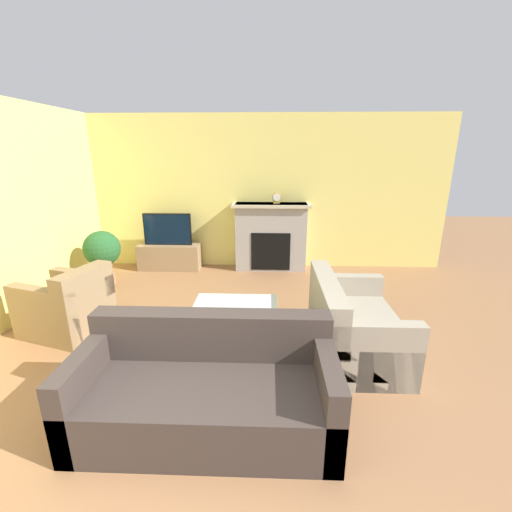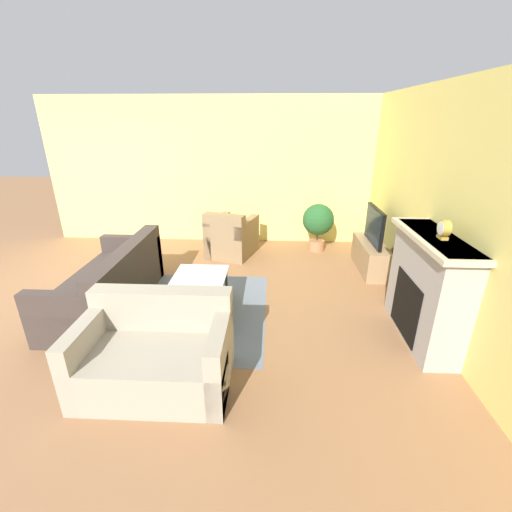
{
  "view_description": "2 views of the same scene",
  "coord_description": "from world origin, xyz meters",
  "px_view_note": "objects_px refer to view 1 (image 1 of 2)",
  "views": [
    {
      "loc": [
        0.74,
        -1.48,
        2.08
      ],
      "look_at": [
        0.6,
        2.48,
        0.86
      ],
      "focal_mm": 24.0,
      "sensor_mm": 36.0,
      "label": 1
    },
    {
      "loc": [
        4.15,
        2.83,
        2.31
      ],
      "look_at": [
        0.15,
        2.63,
        0.68
      ],
      "focal_mm": 24.0,
      "sensor_mm": 36.0,
      "label": 2
    }
  ],
  "objects_px": {
    "couch_loveseat": "(352,327)",
    "potted_plant": "(102,251)",
    "coffee_table": "(235,310)",
    "tv": "(168,229)",
    "couch_sectional": "(208,391)",
    "armchair_by_window": "(68,309)",
    "mantel_clock": "(277,198)"
  },
  "relations": [
    {
      "from": "couch_loveseat",
      "to": "potted_plant",
      "type": "distance_m",
      "value": 4.02
    },
    {
      "from": "coffee_table",
      "to": "potted_plant",
      "type": "height_order",
      "value": "potted_plant"
    },
    {
      "from": "tv",
      "to": "couch_sectional",
      "type": "height_order",
      "value": "tv"
    },
    {
      "from": "couch_loveseat",
      "to": "couch_sectional",
      "type": "bearing_deg",
      "value": 127.79
    },
    {
      "from": "tv",
      "to": "couch_loveseat",
      "type": "bearing_deg",
      "value": -44.36
    },
    {
      "from": "armchair_by_window",
      "to": "coffee_table",
      "type": "height_order",
      "value": "armchair_by_window"
    },
    {
      "from": "coffee_table",
      "to": "armchair_by_window",
      "type": "bearing_deg",
      "value": 174.77
    },
    {
      "from": "couch_loveseat",
      "to": "armchair_by_window",
      "type": "bearing_deg",
      "value": 84.47
    },
    {
      "from": "couch_sectional",
      "to": "tv",
      "type": "bearing_deg",
      "value": 109.97
    },
    {
      "from": "couch_loveseat",
      "to": "coffee_table",
      "type": "xyz_separation_m",
      "value": [
        -1.25,
        0.13,
        0.12
      ]
    },
    {
      "from": "potted_plant",
      "to": "mantel_clock",
      "type": "relative_size",
      "value": 4.57
    },
    {
      "from": "armchair_by_window",
      "to": "potted_plant",
      "type": "relative_size",
      "value": 1.19
    },
    {
      "from": "couch_sectional",
      "to": "mantel_clock",
      "type": "xyz_separation_m",
      "value": [
        0.6,
        3.76,
        1.01
      ]
    },
    {
      "from": "couch_loveseat",
      "to": "potted_plant",
      "type": "height_order",
      "value": "potted_plant"
    },
    {
      "from": "potted_plant",
      "to": "couch_loveseat",
      "type": "bearing_deg",
      "value": -27.88
    },
    {
      "from": "armchair_by_window",
      "to": "mantel_clock",
      "type": "relative_size",
      "value": 5.45
    },
    {
      "from": "coffee_table",
      "to": "mantel_clock",
      "type": "bearing_deg",
      "value": 79.13
    },
    {
      "from": "coffee_table",
      "to": "potted_plant",
      "type": "bearing_deg",
      "value": 142.75
    },
    {
      "from": "couch_sectional",
      "to": "couch_loveseat",
      "type": "bearing_deg",
      "value": 37.79
    },
    {
      "from": "mantel_clock",
      "to": "couch_sectional",
      "type": "bearing_deg",
      "value": -99.04
    },
    {
      "from": "tv",
      "to": "couch_loveseat",
      "type": "height_order",
      "value": "tv"
    },
    {
      "from": "tv",
      "to": "couch_sectional",
      "type": "relative_size",
      "value": 0.44
    },
    {
      "from": "couch_sectional",
      "to": "armchair_by_window",
      "type": "distance_m",
      "value": 2.33
    },
    {
      "from": "armchair_by_window",
      "to": "coffee_table",
      "type": "relative_size",
      "value": 1.13
    },
    {
      "from": "couch_sectional",
      "to": "coffee_table",
      "type": "xyz_separation_m",
      "value": [
        0.1,
        1.18,
        0.12
      ]
    },
    {
      "from": "coffee_table",
      "to": "potted_plant",
      "type": "distance_m",
      "value": 2.88
    },
    {
      "from": "couch_sectional",
      "to": "couch_loveseat",
      "type": "height_order",
      "value": "same"
    },
    {
      "from": "couch_sectional",
      "to": "potted_plant",
      "type": "bearing_deg",
      "value": 126.81
    },
    {
      "from": "tv",
      "to": "potted_plant",
      "type": "xyz_separation_m",
      "value": [
        -0.85,
        -0.76,
        -0.19
      ]
    },
    {
      "from": "potted_plant",
      "to": "couch_sectional",
      "type": "bearing_deg",
      "value": -53.19
    },
    {
      "from": "couch_loveseat",
      "to": "mantel_clock",
      "type": "relative_size",
      "value": 6.99
    },
    {
      "from": "couch_sectional",
      "to": "coffee_table",
      "type": "distance_m",
      "value": 1.19
    }
  ]
}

